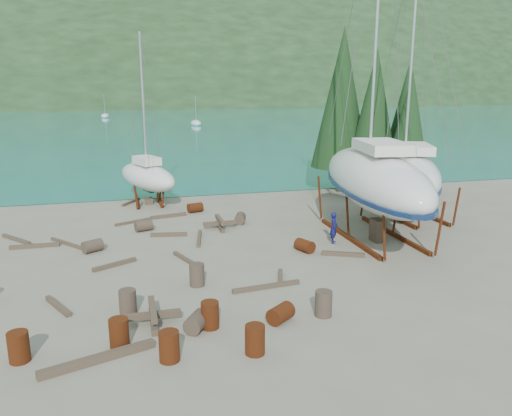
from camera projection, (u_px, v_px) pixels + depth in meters
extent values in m
plane|color=#6B6654|center=(232.00, 272.00, 20.73)|extent=(600.00, 600.00, 0.00)
plane|color=teal|center=(127.00, 98.00, 316.46)|extent=(700.00, 700.00, 0.00)
ellipsoid|color=black|center=(127.00, 98.00, 321.16)|extent=(800.00, 360.00, 110.00)
cube|color=beige|center=(79.00, 101.00, 193.65)|extent=(6.00, 5.00, 4.00)
cube|color=#A54C2D|center=(78.00, 93.00, 192.98)|extent=(6.60, 5.60, 1.60)
cube|color=beige|center=(206.00, 100.00, 206.11)|extent=(6.00, 5.00, 4.00)
cube|color=#A54C2D|center=(206.00, 93.00, 205.44)|extent=(6.60, 5.60, 1.60)
cylinder|color=black|center=(370.00, 185.00, 34.92)|extent=(0.36, 0.36, 1.60)
cone|color=black|center=(374.00, 112.00, 33.73)|extent=(3.60, 3.60, 8.40)
cylinder|color=black|center=(405.00, 191.00, 33.44)|extent=(0.36, 0.36, 1.36)
cone|color=black|center=(409.00, 127.00, 32.43)|extent=(3.06, 3.06, 7.14)
cylinder|color=black|center=(339.00, 179.00, 36.39)|extent=(0.36, 0.36, 1.84)
cone|color=black|center=(342.00, 99.00, 35.03)|extent=(4.14, 4.14, 9.66)
cylinder|color=black|center=(401.00, 181.00, 36.62)|extent=(0.36, 0.36, 1.44)
cone|color=black|center=(405.00, 119.00, 35.55)|extent=(3.24, 3.24, 7.56)
ellipsoid|color=silver|center=(196.00, 123.00, 98.24)|extent=(2.00, 5.00, 1.40)
cylinder|color=silver|center=(196.00, 109.00, 97.56)|extent=(0.08, 0.08, 5.00)
ellipsoid|color=silver|center=(105.00, 116.00, 121.92)|extent=(2.00, 5.00, 1.40)
cylinder|color=silver|center=(104.00, 104.00, 121.24)|extent=(0.08, 0.08, 5.00)
ellipsoid|color=silver|center=(374.00, 179.00, 24.71)|extent=(5.51, 12.59, 2.84)
cube|color=#0E2148|center=(379.00, 201.00, 24.37)|extent=(0.61, 2.20, 1.00)
cube|color=silver|center=(382.00, 147.00, 23.74)|extent=(2.53, 3.92, 0.50)
cube|color=#633211|center=(349.00, 238.00, 25.10)|extent=(0.18, 6.70, 0.20)
cube|color=#633211|center=(393.00, 234.00, 25.72)|extent=(0.18, 6.70, 0.20)
cube|color=#4E3D2D|center=(377.00, 230.00, 24.73)|extent=(0.50, 0.80, 1.12)
ellipsoid|color=silver|center=(408.00, 173.00, 29.10)|extent=(6.57, 10.63, 2.42)
cube|color=#0E2148|center=(412.00, 187.00, 28.80)|extent=(0.92, 1.81, 1.00)
cube|color=silver|center=(415.00, 149.00, 28.27)|extent=(2.66, 3.46, 0.50)
cylinder|color=silver|center=(413.00, 39.00, 27.81)|extent=(0.14, 0.14, 12.30)
cube|color=#633211|center=(390.00, 215.00, 29.44)|extent=(0.18, 5.64, 0.20)
cube|color=#633211|center=(421.00, 213.00, 29.96)|extent=(0.18, 5.64, 0.20)
cube|color=#4E3D2D|center=(410.00, 210.00, 29.13)|extent=(0.50, 0.80, 0.90)
ellipsoid|color=silver|center=(147.00, 177.00, 32.70)|extent=(4.50, 7.06, 1.74)
cube|color=#0E2148|center=(148.00, 184.00, 32.49)|extent=(0.69, 1.22, 1.00)
cube|color=silver|center=(147.00, 160.00, 32.12)|extent=(1.84, 2.32, 0.50)
cylinder|color=silver|center=(143.00, 98.00, 31.83)|extent=(0.14, 0.14, 8.10)
cube|color=#633211|center=(137.00, 202.00, 32.91)|extent=(0.18, 3.71, 0.20)
cube|color=#633211|center=(160.00, 200.00, 33.28)|extent=(0.18, 3.71, 0.20)
cube|color=#4E3D2D|center=(149.00, 201.00, 32.76)|extent=(0.50, 0.80, 0.37)
imported|color=#12124F|center=(334.00, 228.00, 24.40)|extent=(0.59, 0.67, 1.56)
cylinder|color=#633211|center=(19.00, 347.00, 13.90)|extent=(0.58, 0.58, 0.88)
cylinder|color=#2D2823|center=(197.00, 322.00, 15.71)|extent=(0.96, 1.05, 0.58)
cylinder|color=#633211|center=(210.00, 315.00, 15.84)|extent=(0.58, 0.58, 0.88)
cylinder|color=#633211|center=(195.00, 208.00, 30.47)|extent=(1.01, 0.80, 0.58)
cylinder|color=#2D2823|center=(197.00, 275.00, 19.22)|extent=(0.58, 0.58, 0.88)
cylinder|color=#633211|center=(305.00, 246.00, 23.20)|extent=(0.89, 1.04, 0.58)
cylinder|color=#633211|center=(255.00, 340.00, 14.30)|extent=(0.58, 0.58, 0.88)
cylinder|color=#2D2823|center=(144.00, 226.00, 26.53)|extent=(1.01, 0.80, 0.58)
cylinder|color=#633211|center=(119.00, 333.00, 14.69)|extent=(0.58, 0.58, 0.88)
cylinder|color=#2D2823|center=(240.00, 218.00, 28.02)|extent=(0.83, 1.02, 0.58)
cylinder|color=#633211|center=(281.00, 313.00, 16.28)|extent=(1.05, 1.00, 0.58)
cylinder|color=#633211|center=(169.00, 346.00, 13.93)|extent=(0.58, 0.58, 0.88)
cylinder|color=#2D2823|center=(93.00, 246.00, 23.16)|extent=(1.05, 0.95, 0.58)
cylinder|color=#2D2823|center=(128.00, 302.00, 16.77)|extent=(0.58, 0.58, 0.88)
cylinder|color=#2D2823|center=(323.00, 304.00, 16.67)|extent=(0.58, 0.58, 0.88)
cube|color=#4E3D2D|center=(136.00, 221.00, 28.22)|extent=(2.34, 1.22, 0.14)
cube|color=#4E3D2D|center=(343.00, 254.00, 22.64)|extent=(1.84, 1.01, 0.19)
cube|color=#4E3D2D|center=(35.00, 246.00, 23.80)|extent=(2.24, 0.21, 0.19)
cube|color=#4E3D2D|center=(115.00, 264.00, 21.35)|extent=(1.84, 1.12, 0.17)
cube|color=#4E3D2D|center=(266.00, 287.00, 19.01)|extent=(2.73, 0.44, 0.16)
cube|color=#4E3D2D|center=(168.00, 216.00, 29.31)|extent=(2.13, 0.62, 0.19)
cube|color=#4E3D2D|center=(280.00, 278.00, 19.89)|extent=(0.63, 1.52, 0.17)
cube|color=#4E3D2D|center=(169.00, 235.00, 25.62)|extent=(1.85, 0.50, 0.19)
cube|color=#4E3D2D|center=(131.00, 202.00, 32.90)|extent=(1.25, 1.87, 0.15)
cube|color=#4E3D2D|center=(199.00, 238.00, 25.05)|extent=(0.64, 2.57, 0.16)
cube|color=#4E3D2D|center=(187.00, 260.00, 21.88)|extent=(1.02, 2.42, 0.15)
cube|color=#4E3D2D|center=(58.00, 306.00, 17.32)|extent=(1.02, 1.77, 0.17)
cube|color=#4E3D2D|center=(68.00, 244.00, 24.18)|extent=(1.86, 2.32, 0.15)
cube|color=#4E3D2D|center=(99.00, 359.00, 13.92)|extent=(3.15, 1.24, 0.23)
cube|color=#4E3D2D|center=(16.00, 239.00, 24.87)|extent=(1.66, 1.96, 0.16)
cube|color=#4E3D2D|center=(153.00, 321.00, 16.19)|extent=(0.20, 1.80, 0.20)
cube|color=#4E3D2D|center=(153.00, 315.00, 16.15)|extent=(1.80, 0.20, 0.20)
cube|color=#4E3D2D|center=(153.00, 309.00, 16.10)|extent=(0.20, 1.80, 0.20)
cube|color=#4E3D2D|center=(220.00, 227.00, 27.01)|extent=(0.20, 1.80, 0.20)
cube|color=#4E3D2D|center=(220.00, 223.00, 26.96)|extent=(1.80, 0.20, 0.20)
cube|color=#4E3D2D|center=(220.00, 220.00, 26.91)|extent=(0.20, 1.80, 0.20)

